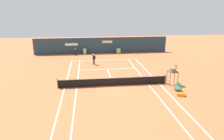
# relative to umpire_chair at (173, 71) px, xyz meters

# --- Properties ---
(ground_plane) EXTENTS (80.00, 80.00, 0.01)m
(ground_plane) POSITION_rel_umpire_chair_xyz_m (-6.66, 0.93, -1.55)
(ground_plane) COLOR #BC6038
(tennis_net) EXTENTS (12.10, 0.10, 1.07)m
(tennis_net) POSITION_rel_umpire_chair_xyz_m (-6.66, 0.35, -1.04)
(tennis_net) COLOR #4C4C51
(tennis_net) RESTS_ON ground_plane
(sponsor_back_wall) EXTENTS (25.00, 1.02, 2.98)m
(sponsor_back_wall) POSITION_rel_umpire_chair_xyz_m (-6.66, 17.33, -0.11)
(sponsor_back_wall) COLOR #233D4C
(sponsor_back_wall) RESTS_ON ground_plane
(umpire_chair) EXTENTS (1.00, 1.00, 2.33)m
(umpire_chair) POSITION_rel_umpire_chair_xyz_m (0.00, 0.00, 0.00)
(umpire_chair) COLOR #47474C
(umpire_chair) RESTS_ON ground_plane
(player_bench) EXTENTS (0.54, 1.11, 0.88)m
(player_bench) POSITION_rel_umpire_chair_xyz_m (-0.21, -1.99, -1.04)
(player_bench) COLOR #38383D
(player_bench) RESTS_ON ground_plane
(equipment_bag) EXTENTS (0.89, 0.57, 0.32)m
(equipment_bag) POSITION_rel_umpire_chair_xyz_m (-0.34, -3.22, -1.39)
(equipment_bag) COLOR orange
(equipment_bag) RESTS_ON ground_plane
(player_on_baseline) EXTENTS (0.59, 0.73, 1.86)m
(player_on_baseline) POSITION_rel_umpire_chair_xyz_m (-8.47, 9.39, -0.58)
(player_on_baseline) COLOR black
(player_on_baseline) RESTS_ON ground_plane
(ball_kid_left_post) EXTENTS (0.41, 0.19, 1.24)m
(ball_kid_left_post) POSITION_rel_umpire_chair_xyz_m (-11.56, 15.90, -0.83)
(ball_kid_left_post) COLOR black
(ball_kid_left_post) RESTS_ON ground_plane
(tennis_ball_near_service_line) EXTENTS (0.07, 0.07, 0.07)m
(tennis_ball_near_service_line) POSITION_rel_umpire_chair_xyz_m (-3.98, 5.31, -1.52)
(tennis_ball_near_service_line) COLOR #CCE033
(tennis_ball_near_service_line) RESTS_ON ground_plane
(tennis_ball_mid_court) EXTENTS (0.07, 0.07, 0.07)m
(tennis_ball_mid_court) POSITION_rel_umpire_chair_xyz_m (-1.80, 4.83, -1.52)
(tennis_ball_mid_court) COLOR #CCE033
(tennis_ball_mid_court) RESTS_ON ground_plane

